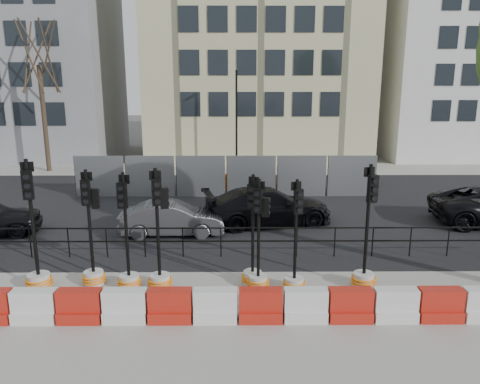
{
  "coord_description": "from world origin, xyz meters",
  "views": [
    {
      "loc": [
        0.5,
        -12.75,
        5.55
      ],
      "look_at": [
        0.62,
        3.0,
        1.7
      ],
      "focal_mm": 35.0,
      "sensor_mm": 36.0,
      "label": 1
    }
  ],
  "objects_px": {
    "traffic_signal_d": "(160,261)",
    "car_c": "(268,206)",
    "traffic_signal_h": "(365,263)",
    "traffic_signal_a": "(37,264)"
  },
  "relations": [
    {
      "from": "traffic_signal_h",
      "to": "car_c",
      "type": "relative_size",
      "value": 0.64
    },
    {
      "from": "traffic_signal_h",
      "to": "traffic_signal_d",
      "type": "bearing_deg",
      "value": 160.81
    },
    {
      "from": "car_c",
      "to": "traffic_signal_a",
      "type": "bearing_deg",
      "value": 119.22
    },
    {
      "from": "traffic_signal_d",
      "to": "car_c",
      "type": "distance_m",
      "value": 6.61
    },
    {
      "from": "traffic_signal_a",
      "to": "traffic_signal_h",
      "type": "relative_size",
      "value": 1.05
    },
    {
      "from": "traffic_signal_a",
      "to": "traffic_signal_h",
      "type": "height_order",
      "value": "traffic_signal_a"
    },
    {
      "from": "traffic_signal_d",
      "to": "traffic_signal_h",
      "type": "bearing_deg",
      "value": -15.58
    },
    {
      "from": "traffic_signal_a",
      "to": "car_c",
      "type": "height_order",
      "value": "traffic_signal_a"
    },
    {
      "from": "traffic_signal_h",
      "to": "car_c",
      "type": "xyz_separation_m",
      "value": [
        -2.25,
        5.7,
        0.02
      ]
    },
    {
      "from": "traffic_signal_d",
      "to": "car_c",
      "type": "xyz_separation_m",
      "value": [
        3.26,
        5.75,
        -0.07
      ]
    }
  ]
}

